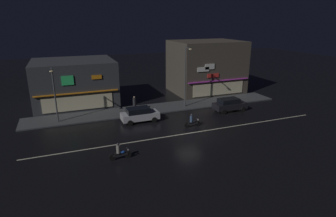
{
  "coord_description": "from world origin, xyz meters",
  "views": [
    {
      "loc": [
        -11.7,
        -24.02,
        11.31
      ],
      "look_at": [
        -0.69,
        4.24,
        1.52
      ],
      "focal_mm": 29.66,
      "sensor_mm": 36.0,
      "label": 1
    }
  ],
  "objects_px": {
    "motorcycle_lead": "(120,152)",
    "traffic_cone": "(125,118)",
    "pedestrian_on_sidewalk": "(135,104)",
    "parked_car_trailing": "(229,104)",
    "streetlamp_mid": "(186,73)",
    "parked_car_near_kerb": "(140,114)",
    "streetlamp_west": "(54,90)",
    "motorcycle_following": "(192,122)"
  },
  "relations": [
    {
      "from": "streetlamp_west",
      "to": "parked_car_near_kerb",
      "type": "distance_m",
      "value": 9.7
    },
    {
      "from": "pedestrian_on_sidewalk",
      "to": "parked_car_near_kerb",
      "type": "bearing_deg",
      "value": -20.65
    },
    {
      "from": "streetlamp_west",
      "to": "motorcycle_following",
      "type": "height_order",
      "value": "streetlamp_west"
    },
    {
      "from": "pedestrian_on_sidewalk",
      "to": "parked_car_trailing",
      "type": "bearing_deg",
      "value": 55.7
    },
    {
      "from": "traffic_cone",
      "to": "parked_car_near_kerb",
      "type": "bearing_deg",
      "value": -36.59
    },
    {
      "from": "streetlamp_west",
      "to": "parked_car_trailing",
      "type": "distance_m",
      "value": 21.1
    },
    {
      "from": "parked_car_trailing",
      "to": "streetlamp_west",
      "type": "bearing_deg",
      "value": 171.24
    },
    {
      "from": "parked_car_trailing",
      "to": "traffic_cone",
      "type": "height_order",
      "value": "parked_car_trailing"
    },
    {
      "from": "streetlamp_mid",
      "to": "motorcycle_following",
      "type": "relative_size",
      "value": 4.13
    },
    {
      "from": "pedestrian_on_sidewalk",
      "to": "traffic_cone",
      "type": "height_order",
      "value": "pedestrian_on_sidewalk"
    },
    {
      "from": "streetlamp_west",
      "to": "motorcycle_lead",
      "type": "height_order",
      "value": "streetlamp_west"
    },
    {
      "from": "motorcycle_lead",
      "to": "traffic_cone",
      "type": "relative_size",
      "value": 3.45
    },
    {
      "from": "parked_car_trailing",
      "to": "pedestrian_on_sidewalk",
      "type": "bearing_deg",
      "value": 160.48
    },
    {
      "from": "parked_car_near_kerb",
      "to": "motorcycle_lead",
      "type": "relative_size",
      "value": 2.26
    },
    {
      "from": "pedestrian_on_sidewalk",
      "to": "motorcycle_lead",
      "type": "relative_size",
      "value": 1.01
    },
    {
      "from": "motorcycle_following",
      "to": "motorcycle_lead",
      "type": "bearing_deg",
      "value": -150.07
    },
    {
      "from": "streetlamp_mid",
      "to": "traffic_cone",
      "type": "relative_size",
      "value": 14.28
    },
    {
      "from": "streetlamp_mid",
      "to": "parked_car_near_kerb",
      "type": "distance_m",
      "value": 8.63
    },
    {
      "from": "pedestrian_on_sidewalk",
      "to": "motorcycle_following",
      "type": "xyz_separation_m",
      "value": [
        4.51,
        -7.4,
        -0.39
      ]
    },
    {
      "from": "pedestrian_on_sidewalk",
      "to": "parked_car_trailing",
      "type": "xyz_separation_m",
      "value": [
        11.47,
        -4.07,
        -0.15
      ]
    },
    {
      "from": "streetlamp_west",
      "to": "pedestrian_on_sidewalk",
      "type": "bearing_deg",
      "value": 5.51
    },
    {
      "from": "streetlamp_mid",
      "to": "motorcycle_following",
      "type": "height_order",
      "value": "streetlamp_mid"
    },
    {
      "from": "motorcycle_lead",
      "to": "parked_car_near_kerb",
      "type": "bearing_deg",
      "value": -117.19
    },
    {
      "from": "parked_car_trailing",
      "to": "motorcycle_lead",
      "type": "distance_m",
      "value": 17.69
    },
    {
      "from": "parked_car_near_kerb",
      "to": "traffic_cone",
      "type": "relative_size",
      "value": 7.82
    },
    {
      "from": "parked_car_near_kerb",
      "to": "streetlamp_mid",
      "type": "bearing_deg",
      "value": -157.74
    },
    {
      "from": "streetlamp_mid",
      "to": "motorcycle_lead",
      "type": "distance_m",
      "value": 16.29
    },
    {
      "from": "pedestrian_on_sidewalk",
      "to": "motorcycle_following",
      "type": "relative_size",
      "value": 1.01
    },
    {
      "from": "pedestrian_on_sidewalk",
      "to": "motorcycle_lead",
      "type": "distance_m",
      "value": 12.65
    },
    {
      "from": "streetlamp_west",
      "to": "parked_car_trailing",
      "type": "relative_size",
      "value": 1.44
    },
    {
      "from": "parked_car_near_kerb",
      "to": "parked_car_trailing",
      "type": "relative_size",
      "value": 1.0
    },
    {
      "from": "streetlamp_mid",
      "to": "parked_car_trailing",
      "type": "distance_m",
      "value": 6.93
    },
    {
      "from": "streetlamp_west",
      "to": "motorcycle_following",
      "type": "relative_size",
      "value": 3.26
    },
    {
      "from": "streetlamp_mid",
      "to": "motorcycle_lead",
      "type": "relative_size",
      "value": 4.13
    },
    {
      "from": "pedestrian_on_sidewalk",
      "to": "traffic_cone",
      "type": "bearing_deg",
      "value": -51.79
    },
    {
      "from": "pedestrian_on_sidewalk",
      "to": "parked_car_trailing",
      "type": "relative_size",
      "value": 0.44
    },
    {
      "from": "motorcycle_following",
      "to": "traffic_cone",
      "type": "distance_m",
      "value": 8.07
    },
    {
      "from": "pedestrian_on_sidewalk",
      "to": "traffic_cone",
      "type": "xyz_separation_m",
      "value": [
        -1.9,
        -2.52,
        -0.75
      ]
    },
    {
      "from": "parked_car_trailing",
      "to": "traffic_cone",
      "type": "bearing_deg",
      "value": 173.4
    },
    {
      "from": "streetlamp_west",
      "to": "parked_car_near_kerb",
      "type": "relative_size",
      "value": 1.44
    },
    {
      "from": "streetlamp_mid",
      "to": "motorcycle_following",
      "type": "distance_m",
      "value": 8.15
    },
    {
      "from": "traffic_cone",
      "to": "streetlamp_west",
      "type": "bearing_deg",
      "value": 167.35
    }
  ]
}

